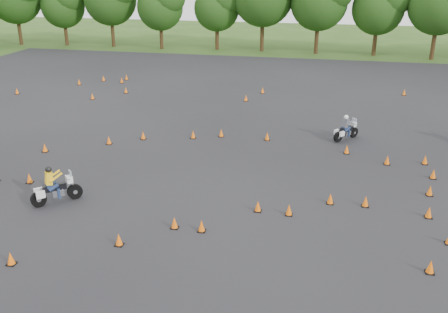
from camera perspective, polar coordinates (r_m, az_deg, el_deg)
ground at (r=20.18m, az=-2.41°, el=-7.24°), size 140.00×140.00×0.00m
asphalt_pad at (r=25.47m, az=0.95°, el=-0.90°), size 62.00×62.00×0.00m
treeline at (r=52.42m, az=10.64°, el=15.55°), size 86.69×32.73×10.90m
traffic_cones at (r=25.11m, az=0.63°, el=-0.69°), size 36.27×33.64×0.45m
rider_grey at (r=29.67m, az=13.83°, el=3.29°), size 1.74×1.88×1.52m
rider_yellow at (r=22.33m, az=-18.68°, el=-3.07°), size 2.05×1.97×1.68m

